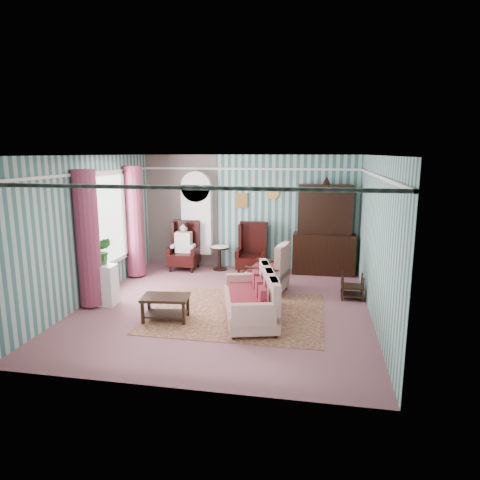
% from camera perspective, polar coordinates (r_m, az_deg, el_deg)
% --- Properties ---
extents(floor, '(6.00, 6.00, 0.00)m').
position_cam_1_polar(floor, '(8.45, -2.04, -8.86)').
color(floor, '#824C53').
rests_on(floor, ground).
extents(room_shell, '(5.53, 6.02, 2.91)m').
position_cam_1_polar(room_shell, '(8.30, -6.06, 4.99)').
color(room_shell, '#35615F').
rests_on(room_shell, ground).
extents(bookcase, '(0.80, 0.28, 2.24)m').
position_cam_1_polar(bookcase, '(11.16, -5.73, 2.08)').
color(bookcase, silver).
rests_on(bookcase, floor).
extents(dresser_hutch, '(1.50, 0.56, 2.36)m').
position_cam_1_polar(dresser_hutch, '(10.60, 11.22, 1.75)').
color(dresser_hutch, black).
rests_on(dresser_hutch, floor).
extents(wingback_left, '(0.76, 0.80, 1.25)m').
position_cam_1_polar(wingback_left, '(10.96, -7.50, -0.77)').
color(wingback_left, black).
rests_on(wingback_left, floor).
extents(wingback_right, '(0.76, 0.80, 1.25)m').
position_cam_1_polar(wingback_right, '(10.56, 1.58, -1.14)').
color(wingback_right, black).
rests_on(wingback_right, floor).
extents(seated_woman, '(0.44, 0.40, 1.18)m').
position_cam_1_polar(seated_woman, '(10.96, -7.49, -0.95)').
color(seated_woman, white).
rests_on(seated_woman, floor).
extents(round_side_table, '(0.50, 0.50, 0.60)m').
position_cam_1_polar(round_side_table, '(10.93, -2.71, -2.46)').
color(round_side_table, black).
rests_on(round_side_table, floor).
extents(nest_table, '(0.45, 0.38, 0.54)m').
position_cam_1_polar(nest_table, '(9.07, 14.74, -6.00)').
color(nest_table, black).
rests_on(nest_table, floor).
extents(plant_stand, '(0.55, 0.35, 0.80)m').
position_cam_1_polar(plant_stand, '(8.87, -17.90, -5.70)').
color(plant_stand, white).
rests_on(plant_stand, floor).
extents(rug, '(3.20, 2.60, 0.01)m').
position_cam_1_polar(rug, '(8.12, -0.40, -9.68)').
color(rug, '#451E17').
rests_on(rug, floor).
extents(sofa, '(1.38, 2.02, 1.07)m').
position_cam_1_polar(sofa, '(7.63, 1.31, -6.87)').
color(sofa, beige).
rests_on(sofa, floor).
extents(floral_armchair, '(0.86, 1.00, 1.08)m').
position_cam_1_polar(floral_armchair, '(9.16, 3.64, -3.68)').
color(floral_armchair, beige).
rests_on(floral_armchair, floor).
extents(coffee_table, '(0.88, 0.62, 0.45)m').
position_cam_1_polar(coffee_table, '(7.84, -9.87, -8.94)').
color(coffee_table, black).
rests_on(coffee_table, floor).
extents(potted_plant_a, '(0.49, 0.46, 0.43)m').
position_cam_1_polar(potted_plant_a, '(8.64, -19.20, -2.01)').
color(potted_plant_a, '#1A541D').
rests_on(potted_plant_a, plant_stand).
extents(potted_plant_b, '(0.36, 0.32, 0.53)m').
position_cam_1_polar(potted_plant_b, '(8.77, -17.73, -1.39)').
color(potted_plant_b, '#184E18').
rests_on(potted_plant_b, plant_stand).
extents(potted_plant_c, '(0.27, 0.27, 0.42)m').
position_cam_1_polar(potted_plant_c, '(8.80, -18.21, -1.75)').
color(potted_plant_c, '#174C1B').
rests_on(potted_plant_c, plant_stand).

